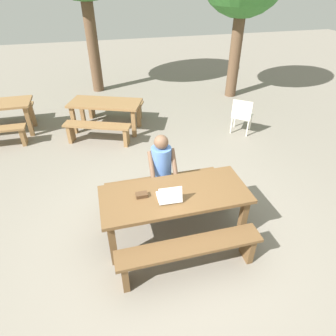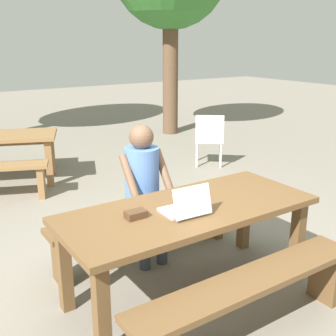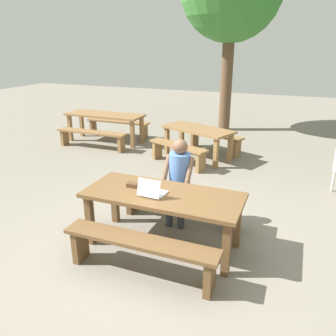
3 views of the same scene
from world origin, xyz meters
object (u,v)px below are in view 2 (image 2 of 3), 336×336
(picnic_table_front, at_px, (189,219))
(small_pouch, at_px, (136,214))
(laptop, at_px, (186,207))
(plastic_chair, at_px, (209,138))
(person_seated, at_px, (144,183))

(picnic_table_front, xyz_separation_m, small_pouch, (-0.44, 0.04, 0.13))
(picnic_table_front, bearing_deg, laptop, -136.54)
(picnic_table_front, relative_size, laptop, 6.36)
(small_pouch, distance_m, plastic_chair, 3.88)
(picnic_table_front, distance_m, person_seated, 0.65)
(laptop, height_order, plastic_chair, laptop)
(picnic_table_front, bearing_deg, plastic_chair, 48.48)
(small_pouch, bearing_deg, plastic_chair, 43.12)
(laptop, bearing_deg, small_pouch, -20.07)
(small_pouch, relative_size, plastic_chair, 0.18)
(small_pouch, xyz_separation_m, plastic_chair, (2.82, 2.65, -0.32))
(laptop, xyz_separation_m, plastic_chair, (2.49, 2.79, -0.35))
(picnic_table_front, relative_size, small_pouch, 13.24)
(picnic_table_front, height_order, plastic_chair, plastic_chair)
(small_pouch, xyz_separation_m, person_seated, (0.42, 0.60, -0.02))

